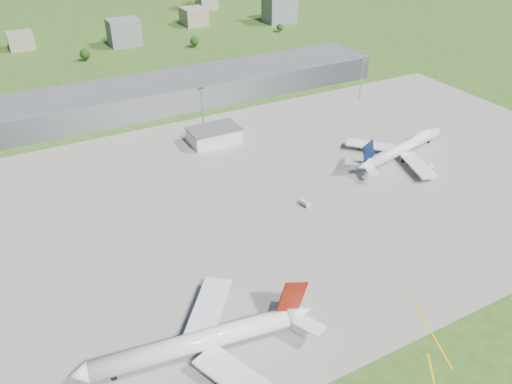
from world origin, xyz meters
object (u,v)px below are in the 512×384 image
van_white_near (305,204)px  van_white_far (430,168)px  airliner_red_twin (203,341)px  airliner_blue_quad (404,147)px  tug_yellow (296,288)px

van_white_near → van_white_far: (71.78, -1.87, -0.01)m
airliner_red_twin → van_white_far: 151.17m
airliner_blue_quad → van_white_far: 17.96m
van_white_near → van_white_far: bearing=-101.4°
van_white_near → van_white_far: van_white_near is taller
tug_yellow → van_white_near: bearing=6.7°
airliner_red_twin → van_white_near: airliner_red_twin is taller
tug_yellow → airliner_blue_quad: bearing=-17.1°
tug_yellow → van_white_near: (31.67, 43.23, 0.25)m
airliner_red_twin → tug_yellow: bearing=-157.4°
airliner_red_twin → airliner_blue_quad: 156.34m
van_white_far → airliner_red_twin: bearing=172.6°
airliner_red_twin → airliner_blue_quad: (140.39, 68.81, -0.25)m
airliner_blue_quad → tug_yellow: (-101.72, -58.82, -4.08)m
van_white_near → van_white_far: size_ratio=0.98×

